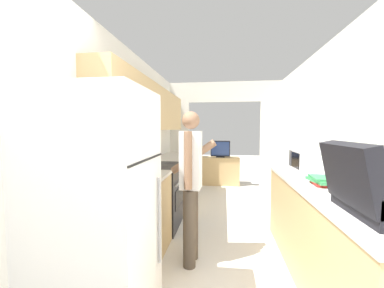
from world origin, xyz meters
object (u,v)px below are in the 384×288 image
Objects in this scene: suitcase at (372,192)px; person at (191,183)px; book_stack at (323,181)px; refrigerator at (97,211)px; range_oven at (158,195)px; microwave at (309,160)px; tv_cabinet at (220,171)px; television at (220,149)px.

person is at bearing 143.97° from suitcase.
refrigerator is at bearing -156.75° from book_stack.
book_stack is (1.88, -0.99, 0.49)m from range_oven.
range_oven is at bearing 173.43° from microwave.
microwave is 3.29m from tv_cabinet.
microwave is (1.94, 1.54, 0.20)m from refrigerator.
refrigerator reaches higher than range_oven.
suitcase is 1.55m from microwave.
person is 1.55m from microwave.
book_stack is at bearing 23.25° from refrigerator.
suitcase reaches higher than tv_cabinet.
person reaches higher than range_oven.
book_stack is at bearing -92.36° from person.
range_oven is at bearing 152.19° from book_stack.
suitcase is at bearing -43.81° from range_oven.
suitcase is at bearing -77.83° from tv_cabinet.
suitcase is (1.78, -0.00, 0.20)m from refrigerator.
range_oven is 1.08× the size of tv_cabinet.
tv_cabinet is at bearing 110.87° from microwave.
book_stack is at bearing -99.87° from microwave.
refrigerator reaches higher than person.
refrigerator is at bearing -100.08° from television.
microwave is (1.40, 0.64, 0.18)m from person.
book_stack is (1.81, 0.78, 0.10)m from refrigerator.
person is 3.29× the size of television.
range_oven is at bearing 37.98° from person.
tv_cabinet is 0.56m from television.
tv_cabinet is (0.80, 4.54, -0.50)m from refrigerator.
range_oven is at bearing -107.59° from television.
refrigerator is at bearing -87.89° from range_oven.
refrigerator is 2.49m from microwave.
refrigerator is 1.81m from range_oven.
person is (0.61, -0.87, 0.40)m from range_oven.
refrigerator is 1.97m from book_stack.
range_oven is 2.18m from book_stack.
microwave is at bearing -69.13° from tv_cabinet.
tv_cabinet is at bearing 90.00° from television.
refrigerator is 1.05m from person.
person reaches higher than tv_cabinet.
person is 3.69m from tv_cabinet.
television is (-1.14, 2.96, -0.13)m from microwave.
suitcase is 4.60m from television.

